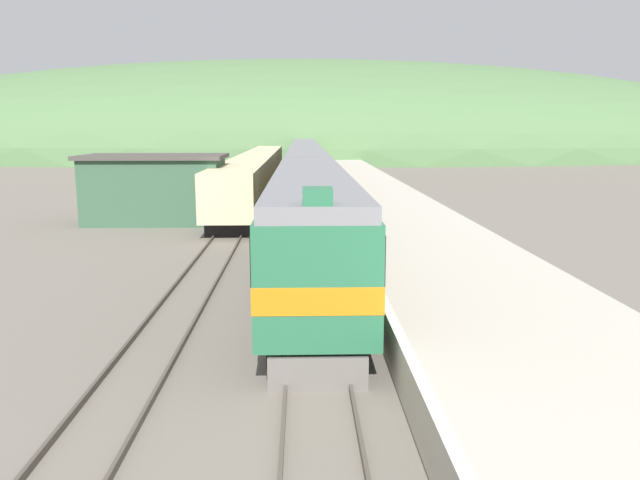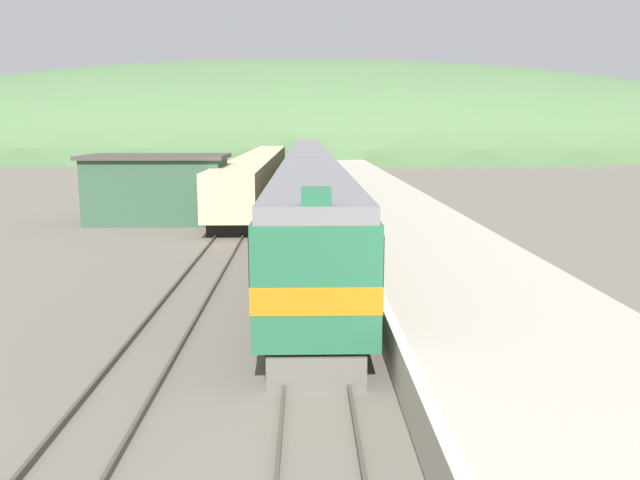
% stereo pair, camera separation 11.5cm
% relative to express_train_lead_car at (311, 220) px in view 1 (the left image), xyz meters
% --- Properties ---
extents(track_main, '(1.52, 180.00, 0.16)m').
position_rel_express_train_lead_car_xyz_m(track_main, '(0.00, 41.94, -2.15)').
color(track_main, '#4C443D').
rests_on(track_main, ground).
extents(track_siding, '(1.52, 180.00, 0.16)m').
position_rel_express_train_lead_car_xyz_m(track_siding, '(-4.23, 41.94, -2.15)').
color(track_siding, '#4C443D').
rests_on(track_siding, ground).
extents(platform, '(6.41, 140.00, 1.13)m').
position_rel_express_train_lead_car_xyz_m(platform, '(4.94, 21.94, -1.67)').
color(platform, '#BCB5A5').
rests_on(platform, ground).
extents(distant_hills, '(217.22, 97.75, 38.80)m').
position_rel_express_train_lead_car_xyz_m(distant_hills, '(0.00, 114.08, -2.23)').
color(distant_hills, '#517547').
rests_on(distant_hills, ground).
extents(station_shed, '(8.44, 4.80, 4.09)m').
position_rel_express_train_lead_car_xyz_m(station_shed, '(-9.18, 14.46, -0.17)').
color(station_shed, '#385B42').
rests_on(station_shed, ground).
extents(express_train_lead_car, '(2.89, 21.50, 4.44)m').
position_rel_express_train_lead_car_xyz_m(express_train_lead_car, '(0.00, 0.00, 0.00)').
color(express_train_lead_car, black).
rests_on(express_train_lead_car, ground).
extents(carriage_second, '(2.88, 22.12, 4.08)m').
position_rel_express_train_lead_car_xyz_m(carriage_second, '(0.00, 22.93, -0.01)').
color(carriage_second, black).
rests_on(carriage_second, ground).
extents(carriage_third, '(2.88, 22.12, 4.08)m').
position_rel_express_train_lead_car_xyz_m(carriage_third, '(0.00, 45.93, -0.01)').
color(carriage_third, black).
rests_on(carriage_third, ground).
extents(carriage_fourth, '(2.88, 22.12, 4.08)m').
position_rel_express_train_lead_car_xyz_m(carriage_fourth, '(0.00, 68.94, -0.01)').
color(carriage_fourth, black).
rests_on(carriage_fourth, ground).
extents(carriage_fifth, '(2.88, 22.12, 4.08)m').
position_rel_express_train_lead_car_xyz_m(carriage_fifth, '(0.00, 91.94, -0.01)').
color(carriage_fifth, black).
rests_on(carriage_fifth, ground).
extents(siding_train, '(2.90, 46.79, 3.40)m').
position_rel_express_train_lead_car_xyz_m(siding_train, '(-4.23, 31.40, -0.47)').
color(siding_train, black).
rests_on(siding_train, ground).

